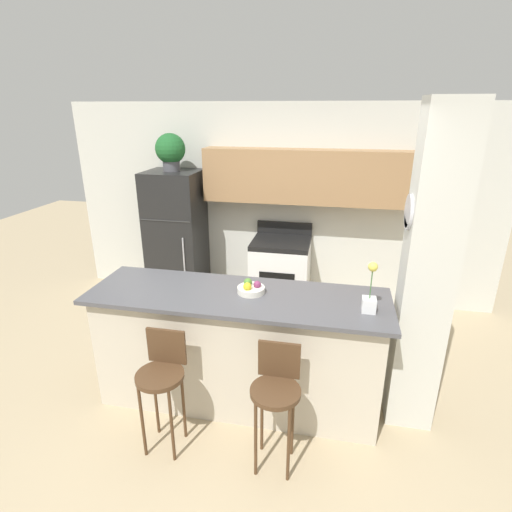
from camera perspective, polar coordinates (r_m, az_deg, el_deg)
The scene contains 12 objects.
ground_plane at distance 3.84m, azimuth -2.46°, elevation -19.63°, with size 14.00×14.00×0.00m, color tan.
wall_back at distance 5.16m, azimuth 4.71°, elevation 8.74°, with size 5.60×0.38×2.55m.
pillar_right at distance 3.25m, azimuth 23.20°, elevation -2.85°, with size 0.38×0.32×2.55m.
counter_bar at distance 3.53m, azimuth -2.59°, elevation -13.07°, with size 2.47×0.76×1.04m.
refrigerator at distance 5.38m, azimuth -11.26°, elevation 2.64°, with size 0.68×0.66×1.73m.
stove_range at distance 5.17m, azimuth 3.51°, elevation -2.51°, with size 0.72×0.64×1.07m.
bar_stool_left at distance 3.14m, azimuth -13.25°, elevation -16.24°, with size 0.35×0.35×0.94m.
bar_stool_right at distance 2.93m, azimuth 2.91°, elevation -18.65°, with size 0.35×0.35×0.94m.
potted_plant_on_fridge at distance 5.16m, azimuth -12.13°, elevation 14.54°, with size 0.37×0.37×0.45m.
orchid_vase at distance 3.07m, azimuth 15.94°, elevation -5.52°, with size 0.10×0.10×0.39m.
fruit_bowl at distance 3.28m, azimuth -0.74°, elevation -4.65°, with size 0.23×0.23×0.11m.
trash_bin at distance 5.25m, azimuth -5.97°, elevation -5.46°, with size 0.28×0.28×0.38m.
Camera 1 is at (0.74, -2.85, 2.47)m, focal length 28.00 mm.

